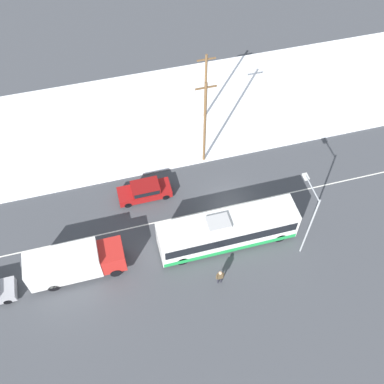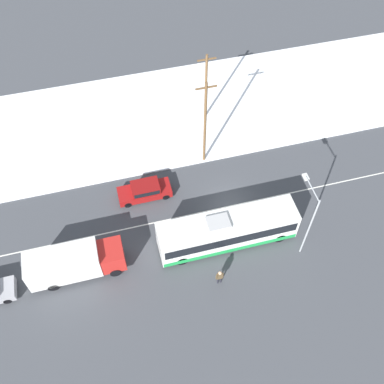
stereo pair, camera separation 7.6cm
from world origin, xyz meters
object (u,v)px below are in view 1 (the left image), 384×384
object	(u,v)px
streetlamp	(309,215)
utility_pole_roadside	(205,123)
utility_pole_snowlot	(206,86)
box_truck	(74,263)
city_bus	(227,230)
pedestrian_at_stop	(220,276)
sedan_car	(145,190)

from	to	relation	value
streetlamp	utility_pole_roadside	size ratio (longest dim) A/B	0.77
utility_pole_snowlot	utility_pole_roadside	bearing A→B (deg)	-106.66
box_truck	utility_pole_snowlot	distance (m)	20.69
city_bus	streetlamp	distance (m)	6.66
city_bus	pedestrian_at_stop	size ratio (longest dim) A/B	6.38
box_truck	pedestrian_at_stop	size ratio (longest dim) A/B	4.19
sedan_car	utility_pole_roadside	bearing A→B (deg)	-156.17
pedestrian_at_stop	streetlamp	distance (m)	8.22
streetlamp	utility_pole_roadside	world-z (taller)	utility_pole_roadside
utility_pole_roadside	city_bus	bearing A→B (deg)	-93.66
box_truck	sedan_car	world-z (taller)	box_truck
box_truck	sedan_car	distance (m)	9.09
utility_pole_roadside	utility_pole_snowlot	xyz separation A→B (m)	(1.68, 5.63, -0.87)
sedan_car	streetlamp	distance (m)	14.45
pedestrian_at_stop	sedan_car	bearing A→B (deg)	112.09
city_bus	utility_pole_roadside	distance (m)	9.63
city_bus	pedestrian_at_stop	xyz separation A→B (m)	(-1.67, -3.50, -0.50)
pedestrian_at_stop	utility_pole_roadside	bearing A→B (deg)	79.84
box_truck	streetlamp	size ratio (longest dim) A/B	1.03
sedan_car	streetlamp	size ratio (longest dim) A/B	0.65
pedestrian_at_stop	streetlamp	xyz separation A→B (m)	(7.27, 1.53, 3.50)
box_truck	sedan_car	xyz separation A→B (m)	(6.73, 6.06, -0.79)
utility_pole_roadside	pedestrian_at_stop	bearing A→B (deg)	-100.16
sedan_car	utility_pole_snowlot	bearing A→B (deg)	-133.35
box_truck	sedan_car	size ratio (longest dim) A/B	1.58
pedestrian_at_stop	utility_pole_snowlot	bearing A→B (deg)	77.79
box_truck	pedestrian_at_stop	world-z (taller)	box_truck
streetlamp	utility_pole_snowlot	world-z (taller)	utility_pole_snowlot
city_bus	utility_pole_roadside	bearing A→B (deg)	86.34
pedestrian_at_stop	utility_pole_roadside	xyz separation A→B (m)	(2.25, 12.53, 3.79)
city_bus	box_truck	distance (m)	12.37
city_bus	sedan_car	xyz separation A→B (m)	(-5.64, 6.29, -0.76)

